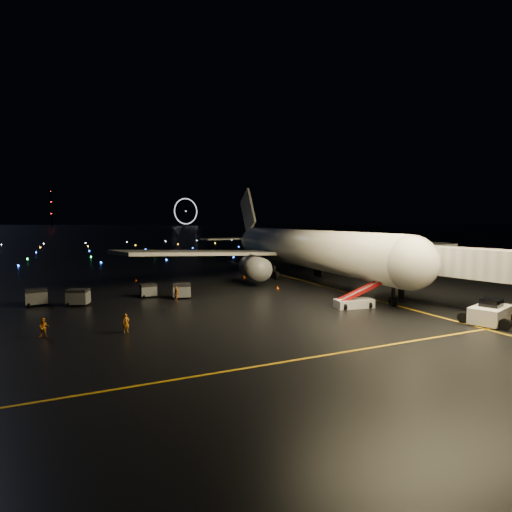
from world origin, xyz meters
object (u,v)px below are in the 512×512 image
object	(u,v)px
crew_a	(126,323)
baggage_cart_2	(78,297)
airliner	(294,227)
baggage_cart_0	(182,291)
belt_loader	(354,294)
pushback_tug	(491,311)
crew_b	(44,328)
baggage_cart_1	(148,290)
crew_c	(176,293)
baggage_cart_3	(36,297)

from	to	relation	value
crew_a	baggage_cart_2	xyz separation A→B (m)	(-3.62, 13.29, 0.12)
airliner	baggage_cart_0	bearing A→B (deg)	-148.92
crew_a	baggage_cart_0	world-z (taller)	baggage_cart_0
crew_a	belt_loader	bearing A→B (deg)	-17.40
airliner	pushback_tug	world-z (taller)	airliner
baggage_cart_2	airliner	bearing A→B (deg)	39.96
crew_b	baggage_cart_1	world-z (taller)	baggage_cart_1
belt_loader	crew_a	bearing A→B (deg)	-170.98
crew_c	baggage_cart_3	xyz separation A→B (m)	(-14.85, 2.95, 0.12)
baggage_cart_0	baggage_cart_2	world-z (taller)	baggage_cart_2
pushback_tug	crew_a	xyz separation A→B (m)	(-30.70, 10.36, -0.31)
airliner	baggage_cart_3	bearing A→B (deg)	-163.02
crew_b	belt_loader	bearing A→B (deg)	1.29
pushback_tug	crew_a	bearing A→B (deg)	142.78
pushback_tug	crew_a	world-z (taller)	pushback_tug
pushback_tug	crew_a	size ratio (longest dim) A/B	2.91
airliner	baggage_cart_0	xyz separation A→B (m)	(-21.72, -11.23, -7.33)
pushback_tug	crew_c	xyz separation A→B (m)	(-23.71, 22.64, -0.31)
airliner	crew_b	bearing A→B (deg)	-143.78
crew_a	baggage_cart_1	size ratio (longest dim) A/B	0.85
crew_a	pushback_tug	bearing A→B (deg)	-36.06
crew_b	crew_c	size ratio (longest dim) A/B	0.97
crew_a	baggage_cart_1	distance (m)	15.82
airliner	baggage_cart_3	distance (m)	39.07
baggage_cart_0	airliner	bearing A→B (deg)	39.52
baggage_cart_2	baggage_cart_3	xyz separation A→B (m)	(-4.23, 1.94, 0.00)
crew_b	baggage_cart_2	size ratio (longest dim) A/B	0.72
airliner	belt_loader	bearing A→B (deg)	-100.43
airliner	baggage_cart_3	xyz separation A→B (m)	(-37.37, -8.79, -7.30)
crew_c	baggage_cart_3	bearing A→B (deg)	-111.14
crew_b	baggage_cart_3	distance (m)	14.02
baggage_cart_1	baggage_cart_2	size ratio (longest dim) A/B	0.87
baggage_cart_0	baggage_cart_3	bearing A→B (deg)	-176.67
pushback_tug	baggage_cart_1	size ratio (longest dim) A/B	2.48
crew_a	baggage_cart_0	xyz separation A→B (m)	(7.79, 12.79, 0.09)
crew_c	baggage_cart_1	xyz separation A→B (m)	(-2.76, 2.97, 0.00)
crew_a	crew_b	distance (m)	6.31
airliner	crew_b	size ratio (longest dim) A/B	37.40
crew_c	baggage_cart_3	size ratio (longest dim) A/B	0.74
baggage_cart_2	baggage_cart_3	size ratio (longest dim) A/B	1.00
pushback_tug	baggage_cart_3	xyz separation A→B (m)	(-38.55, 25.59, -0.19)
pushback_tug	crew_c	bearing A→B (deg)	117.75
belt_loader	crew_b	bearing A→B (deg)	-173.52
pushback_tug	baggage_cart_1	xyz separation A→B (m)	(-26.47, 25.60, -0.31)
belt_loader	baggage_cart_2	xyz separation A→B (m)	(-27.07, 13.28, -0.55)
pushback_tug	baggage_cart_2	world-z (taller)	pushback_tug
crew_a	baggage_cart_3	size ratio (longest dim) A/B	0.74
belt_loader	baggage_cart_2	world-z (taller)	belt_loader
baggage_cart_0	baggage_cart_3	distance (m)	15.84
belt_loader	baggage_cart_1	bearing A→B (deg)	150.59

